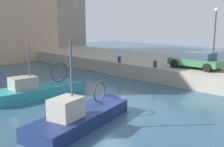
{
  "coord_description": "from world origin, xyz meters",
  "views": [
    {
      "loc": [
        -10.42,
        -11.04,
        4.79
      ],
      "look_at": [
        3.02,
        2.56,
        1.2
      ],
      "focal_mm": 43.88,
      "sensor_mm": 36.0,
      "label": 1
    }
  ],
  "objects": [
    {
      "name": "mooring_bollard_north",
      "position": [
        7.35,
        6.0,
        1.48
      ],
      "size": [
        0.28,
        0.28,
        0.55
      ],
      "primitive_type": "cylinder",
      "color": "#2D2D33",
      "rests_on": "quay_wall"
    },
    {
      "name": "mooring_bollard_mid",
      "position": [
        7.35,
        2.0,
        1.48
      ],
      "size": [
        0.28,
        0.28,
        0.55
      ],
      "primitive_type": "cylinder",
      "color": "#2D2D33",
      "rests_on": "quay_wall"
    },
    {
      "name": "fishing_boat_navy",
      "position": [
        -2.46,
        -1.14,
        0.11
      ],
      "size": [
        6.98,
        3.51,
        4.89
      ],
      "color": "navy",
      "rests_on": "ground"
    },
    {
      "name": "quay_wall",
      "position": [
        11.5,
        0.0,
        0.6
      ],
      "size": [
        9.0,
        56.0,
        1.2
      ],
      "primitive_type": "cube",
      "color": "#9E9384",
      "rests_on": "ground"
    },
    {
      "name": "waterfront_building_east_mid",
      "position": [
        14.63,
        28.43,
        6.45
      ],
      "size": [
        9.6,
        6.53,
        12.86
      ],
      "color": "#A39384",
      "rests_on": "ground"
    },
    {
      "name": "parked_car_green",
      "position": [
        9.25,
        -0.59,
        1.87
      ],
      "size": [
        2.08,
        4.07,
        1.3
      ],
      "color": "#387547",
      "rests_on": "quay_wall"
    },
    {
      "name": "water_surface",
      "position": [
        0.0,
        0.0,
        0.0
      ],
      "size": [
        80.0,
        80.0,
        0.0
      ],
      "primitive_type": "plane",
      "color": "#2D5166",
      "rests_on": "ground"
    },
    {
      "name": "quay_streetlamp",
      "position": [
        13.0,
        -0.17,
        4.45
      ],
      "size": [
        0.36,
        0.36,
        4.83
      ],
      "color": "#38383D",
      "rests_on": "quay_wall"
    },
    {
      "name": "fishing_boat_teal",
      "position": [
        -1.37,
        4.59,
        0.11
      ],
      "size": [
        6.72,
        2.34,
        4.3
      ],
      "color": "teal",
      "rests_on": "ground"
    }
  ]
}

